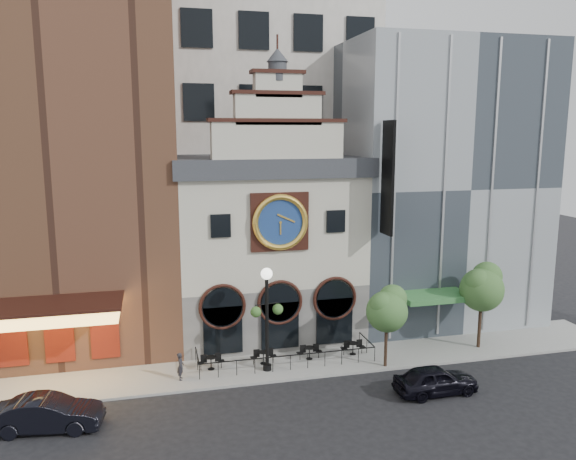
% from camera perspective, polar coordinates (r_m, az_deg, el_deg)
% --- Properties ---
extents(ground, '(120.00, 120.00, 0.00)m').
position_cam_1_polar(ground, '(33.00, 0.77, -15.08)').
color(ground, black).
rests_on(ground, ground).
extents(sidewalk, '(44.00, 5.00, 0.15)m').
position_cam_1_polar(sidewalk, '(35.19, -0.28, -13.29)').
color(sidewalk, gray).
rests_on(sidewalk, ground).
extents(clock_building, '(12.60, 8.78, 18.65)m').
position_cam_1_polar(clock_building, '(38.21, -2.16, -1.01)').
color(clock_building, '#605E5B').
rests_on(clock_building, ground).
extents(theater_building, '(14.00, 15.60, 25.00)m').
position_cam_1_polar(theater_building, '(39.28, -21.97, 7.27)').
color(theater_building, brown).
rests_on(theater_building, ground).
extents(retail_building, '(14.00, 14.40, 20.00)m').
position_cam_1_polar(retail_building, '(44.16, 14.02, 4.72)').
color(retail_building, gray).
rests_on(retail_building, ground).
extents(office_tower, '(20.00, 16.00, 40.00)m').
position_cam_1_polar(office_tower, '(49.85, -5.23, 16.90)').
color(office_tower, silver).
rests_on(office_tower, ground).
extents(cafe_railing, '(10.60, 2.60, 0.90)m').
position_cam_1_polar(cafe_railing, '(34.98, -0.28, -12.50)').
color(cafe_railing, black).
rests_on(cafe_railing, sidewalk).
extents(bistro_0, '(1.58, 0.68, 0.90)m').
position_cam_1_polar(bistro_0, '(34.20, -7.83, -13.12)').
color(bistro_0, black).
rests_on(bistro_0, sidewalk).
extents(bistro_1, '(1.58, 0.68, 0.90)m').
position_cam_1_polar(bistro_1, '(34.66, -2.51, -12.71)').
color(bistro_1, black).
rests_on(bistro_1, sidewalk).
extents(bistro_2, '(1.58, 0.68, 0.90)m').
position_cam_1_polar(bistro_2, '(35.30, 2.19, -12.27)').
color(bistro_2, black).
rests_on(bistro_2, sidewalk).
extents(bistro_3, '(1.58, 0.68, 0.90)m').
position_cam_1_polar(bistro_3, '(36.19, 6.61, -11.76)').
color(bistro_3, black).
rests_on(bistro_3, sidewalk).
extents(car_right, '(4.62, 1.95, 1.56)m').
position_cam_1_polar(car_right, '(32.28, 14.77, -14.51)').
color(car_right, black).
rests_on(car_right, ground).
extents(car_left, '(5.19, 2.40, 1.65)m').
position_cam_1_polar(car_left, '(30.14, -23.22, -16.77)').
color(car_left, black).
rests_on(car_left, ground).
extents(pedestrian, '(0.43, 0.61, 1.57)m').
position_cam_1_polar(pedestrian, '(33.07, -10.86, -13.44)').
color(pedestrian, black).
rests_on(pedestrian, sidewalk).
extents(lamppost, '(1.96, 0.82, 6.17)m').
position_cam_1_polar(lamppost, '(32.63, -2.16, -7.89)').
color(lamppost, black).
rests_on(lamppost, sidewalk).
extents(tree_left, '(2.55, 2.45, 4.90)m').
position_cam_1_polar(tree_left, '(33.79, 10.07, -7.81)').
color(tree_left, '#382619').
rests_on(tree_left, sidewalk).
extents(tree_right, '(2.89, 2.79, 5.57)m').
position_cam_1_polar(tree_right, '(38.10, 19.14, -5.40)').
color(tree_right, '#382619').
rests_on(tree_right, sidewalk).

